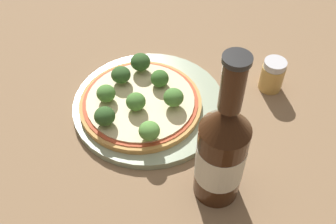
% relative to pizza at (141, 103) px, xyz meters
% --- Properties ---
extents(ground_plane, '(3.00, 3.00, 0.00)m').
position_rel_pizza_xyz_m(ground_plane, '(0.02, 0.03, -0.02)').
color(ground_plane, '#846647').
extents(plate, '(0.25, 0.25, 0.01)m').
position_rel_pizza_xyz_m(plate, '(0.00, 0.01, -0.01)').
color(plate, '#93A384').
rests_on(plate, ground_plane).
extents(pizza, '(0.19, 0.19, 0.01)m').
position_rel_pizza_xyz_m(pizza, '(0.00, 0.00, 0.00)').
color(pizza, tan).
rests_on(pizza, plate).
extents(broccoli_floret_0, '(0.03, 0.03, 0.03)m').
position_rel_pizza_xyz_m(broccoli_floret_0, '(-0.04, -0.04, 0.02)').
color(broccoli_floret_0, '#7A9E5B').
rests_on(broccoli_floret_0, pizza).
extents(broccoli_floret_1, '(0.03, 0.03, 0.03)m').
position_rel_pizza_xyz_m(broccoli_floret_1, '(0.05, 0.03, 0.03)').
color(broccoli_floret_1, '#7A9E5B').
rests_on(broccoli_floret_1, pizza).
extents(broccoli_floret_2, '(0.03, 0.03, 0.03)m').
position_rel_pizza_xyz_m(broccoli_floret_2, '(-0.00, 0.05, 0.02)').
color(broccoli_floret_2, '#7A9E5B').
rests_on(broccoli_floret_2, pizza).
extents(broccoli_floret_3, '(0.03, 0.03, 0.03)m').
position_rel_pizza_xyz_m(broccoli_floret_3, '(0.01, -0.02, 0.02)').
color(broccoli_floret_3, '#7A9E5B').
rests_on(broccoli_floret_3, pizza).
extents(broccoli_floret_4, '(0.03, 0.03, 0.03)m').
position_rel_pizza_xyz_m(broccoli_floret_4, '(0.06, -0.05, 0.02)').
color(broccoli_floret_4, '#7A9E5B').
rests_on(broccoli_floret_4, pizza).
extents(broccoli_floret_5, '(0.03, 0.03, 0.03)m').
position_rel_pizza_xyz_m(broccoli_floret_5, '(-0.00, -0.07, 0.02)').
color(broccoli_floret_5, '#7A9E5B').
rests_on(broccoli_floret_5, pizza).
extents(broccoli_floret_6, '(0.03, 0.03, 0.03)m').
position_rel_pizza_xyz_m(broccoli_floret_6, '(-0.05, 0.01, 0.02)').
color(broccoli_floret_6, '#7A9E5B').
rests_on(broccoli_floret_6, pizza).
extents(broccoli_floret_7, '(0.03, 0.03, 0.03)m').
position_rel_pizza_xyz_m(broccoli_floret_7, '(-0.05, 0.05, 0.03)').
color(broccoli_floret_7, '#7A9E5B').
rests_on(broccoli_floret_7, pizza).
extents(beer_bottle, '(0.06, 0.06, 0.23)m').
position_rel_pizza_xyz_m(beer_bottle, '(0.18, -0.03, 0.07)').
color(beer_bottle, '#381E0F').
rests_on(beer_bottle, ground_plane).
extents(pepper_shaker, '(0.04, 0.04, 0.06)m').
position_rel_pizza_xyz_m(pepper_shaker, '(0.13, 0.19, 0.01)').
color(pepper_shaker, tan).
rests_on(pepper_shaker, ground_plane).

